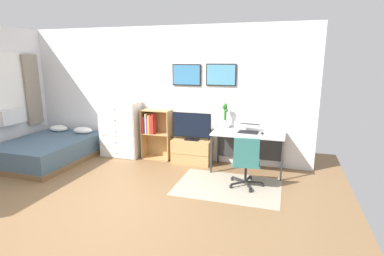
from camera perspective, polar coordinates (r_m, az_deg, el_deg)
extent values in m
plane|color=brown|center=(4.71, -17.23, -13.74)|extent=(7.20, 7.20, 0.00)
cube|color=white|center=(6.40, -5.66, 6.44)|extent=(6.12, 0.06, 2.70)
cube|color=black|center=(6.12, -1.02, 9.92)|extent=(0.59, 0.02, 0.42)
cube|color=teal|center=(6.11, -1.06, 9.92)|extent=(0.55, 0.01, 0.38)
cube|color=black|center=(5.94, 5.46, 9.89)|extent=(0.59, 0.02, 0.42)
cube|color=#4C93B7|center=(5.93, 5.43, 9.89)|extent=(0.55, 0.01, 0.38)
cube|color=white|center=(7.25, -31.88, 6.12)|extent=(0.02, 1.03, 1.48)
cube|color=silver|center=(7.27, -31.95, 6.12)|extent=(0.01, 0.95, 1.40)
cube|color=gray|center=(7.70, -27.71, 6.35)|extent=(0.05, 0.40, 1.54)
cube|color=silver|center=(7.26, -30.89, 1.83)|extent=(0.20, 0.52, 0.30)
cube|color=#9E937F|center=(5.15, 6.75, -10.81)|extent=(1.70, 1.20, 0.01)
cube|color=brown|center=(6.96, -25.20, -5.19)|extent=(1.50, 1.93, 0.10)
cube|color=#476075|center=(6.90, -25.38, -3.41)|extent=(1.46, 1.89, 0.35)
ellipsoid|color=white|center=(7.56, -23.74, -0.05)|extent=(0.44, 0.28, 0.14)
ellipsoid|color=white|center=(7.15, -19.82, -0.42)|extent=(0.44, 0.28, 0.14)
cube|color=white|center=(6.67, -13.14, -0.17)|extent=(0.83, 0.42, 1.19)
cube|color=silver|center=(6.61, -13.88, -4.55)|extent=(0.79, 0.01, 0.21)
sphere|color=#A59E8C|center=(6.60, -13.95, -4.59)|extent=(0.03, 0.03, 0.03)
cube|color=silver|center=(6.55, -13.99, -2.59)|extent=(0.79, 0.01, 0.21)
sphere|color=#A59E8C|center=(6.53, -14.06, -2.62)|extent=(0.03, 0.03, 0.03)
cube|color=silver|center=(6.49, -14.10, -0.59)|extent=(0.79, 0.01, 0.21)
sphere|color=#A59E8C|center=(6.48, -14.17, -0.62)|extent=(0.03, 0.03, 0.03)
cube|color=silver|center=(6.44, -14.22, 1.44)|extent=(0.79, 0.01, 0.21)
sphere|color=#A59E8C|center=(6.43, -14.29, 1.41)|extent=(0.03, 0.03, 0.03)
cube|color=silver|center=(6.40, -14.33, 3.50)|extent=(0.79, 0.01, 0.21)
sphere|color=#A59E8C|center=(6.39, -14.41, 3.48)|extent=(0.03, 0.03, 0.03)
cube|color=tan|center=(6.50, -8.98, -1.01)|extent=(0.02, 0.30, 1.04)
cube|color=tan|center=(6.27, -4.16, -1.41)|extent=(0.02, 0.30, 1.04)
cube|color=tan|center=(6.52, -6.50, -5.55)|extent=(0.60, 0.30, 0.02)
cube|color=tan|center=(6.37, -6.62, -1.02)|extent=(0.57, 0.30, 0.02)
cube|color=tan|center=(6.27, -6.74, 3.31)|extent=(0.57, 0.30, 0.02)
cube|color=tan|center=(6.51, -6.10, -0.91)|extent=(0.60, 0.01, 1.04)
cube|color=red|center=(6.40, -8.94, 0.66)|extent=(0.03, 0.19, 0.35)
cube|color=black|center=(6.37, -8.67, 0.59)|extent=(0.03, 0.17, 0.34)
cube|color=white|center=(6.38, -8.31, 0.94)|extent=(0.02, 0.24, 0.41)
cube|color=#8C388C|center=(6.36, -8.15, 0.53)|extent=(0.03, 0.19, 0.33)
cube|color=gold|center=(6.33, -7.88, 0.71)|extent=(0.03, 0.18, 0.38)
cube|color=red|center=(6.32, -7.62, 0.78)|extent=(0.02, 0.18, 0.40)
cube|color=red|center=(6.32, -7.38, 0.67)|extent=(0.03, 0.19, 0.38)
cube|color=red|center=(6.29, -7.16, 0.79)|extent=(0.03, 0.18, 0.41)
cube|color=tan|center=(6.14, 0.01, -4.38)|extent=(0.78, 0.40, 0.48)
cube|color=tan|center=(5.95, -0.58, -4.94)|extent=(0.78, 0.01, 0.02)
cube|color=black|center=(6.05, -0.05, -2.16)|extent=(0.28, 0.16, 0.02)
cube|color=black|center=(6.04, -0.05, -1.84)|extent=(0.06, 0.04, 0.05)
cube|color=black|center=(5.98, -0.05, 0.53)|extent=(0.78, 0.02, 0.49)
cube|color=black|center=(5.97, -0.08, 0.51)|extent=(0.75, 0.01, 0.46)
cube|color=silver|center=(5.66, 10.51, -1.01)|extent=(1.30, 0.65, 0.03)
cube|color=#2D2D30|center=(5.59, 3.61, -4.94)|extent=(0.03, 0.03, 0.71)
cube|color=#2D2D30|center=(5.45, 16.48, -5.96)|extent=(0.03, 0.03, 0.71)
cube|color=#2D2D30|center=(6.14, 4.94, -3.31)|extent=(0.03, 0.03, 0.71)
cube|color=#2D2D30|center=(6.01, 16.62, -4.19)|extent=(0.03, 0.03, 0.71)
cube|color=#2D2D30|center=(6.05, 10.75, -3.39)|extent=(1.24, 0.02, 0.50)
cylinder|color=#232326|center=(5.24, 13.05, -10.38)|extent=(0.05, 0.05, 0.05)
cube|color=#232326|center=(5.22, 11.51, -9.92)|extent=(0.28, 0.06, 0.02)
cylinder|color=#232326|center=(5.48, 10.91, -9.21)|extent=(0.05, 0.05, 0.05)
cube|color=#232326|center=(5.34, 10.46, -9.33)|extent=(0.09, 0.28, 0.02)
cylinder|color=#232326|center=(5.39, 7.54, -9.46)|extent=(0.05, 0.05, 0.05)
cube|color=#232326|center=(5.30, 8.73, -9.46)|extent=(0.26, 0.16, 0.02)
cylinder|color=#232326|center=(5.09, 7.30, -10.86)|extent=(0.05, 0.05, 0.05)
cube|color=#232326|center=(5.14, 8.65, -10.15)|extent=(0.23, 0.21, 0.02)
cylinder|color=#232326|center=(4.99, 10.88, -11.50)|extent=(0.05, 0.05, 0.05)
cube|color=#232326|center=(5.10, 10.42, -10.45)|extent=(0.14, 0.27, 0.02)
cylinder|color=#232326|center=(5.16, 10.03, -8.17)|extent=(0.04, 0.04, 0.30)
cube|color=#2D6B66|center=(5.10, 10.10, -6.44)|extent=(0.49, 0.49, 0.03)
cube|color=#2D6B66|center=(4.84, 10.17, -4.53)|extent=(0.40, 0.08, 0.45)
cube|color=black|center=(5.68, 10.52, -0.75)|extent=(0.37, 0.26, 0.01)
cube|color=black|center=(5.67, 10.51, -0.69)|extent=(0.35, 0.24, 0.00)
cube|color=black|center=(5.80, 10.83, 0.72)|extent=(0.37, 0.25, 0.07)
cube|color=navy|center=(5.79, 10.82, 0.73)|extent=(0.35, 0.22, 0.06)
ellipsoid|color=#262628|center=(5.61, 13.02, -0.94)|extent=(0.06, 0.10, 0.03)
cylinder|color=silver|center=(5.94, 6.14, 0.73)|extent=(0.09, 0.09, 0.16)
cylinder|color=#3D8438|center=(5.91, 6.40, 1.86)|extent=(0.01, 0.01, 0.30)
sphere|color=#308B2C|center=(5.89, 6.44, 3.32)|extent=(0.07, 0.07, 0.07)
cylinder|color=#3D8438|center=(5.93, 6.28, 2.17)|extent=(0.01, 0.01, 0.36)
sphere|color=#308B2C|center=(5.90, 6.33, 3.88)|extent=(0.07, 0.07, 0.07)
cylinder|color=#3D8438|center=(5.92, 6.13, 2.15)|extent=(0.01, 0.01, 0.36)
sphere|color=#308B2C|center=(5.89, 6.17, 3.86)|extent=(0.07, 0.07, 0.07)
cylinder|color=#3D8438|center=(5.90, 5.99, 2.17)|extent=(0.01, 0.01, 0.37)
sphere|color=#308B2C|center=(5.87, 6.03, 3.96)|extent=(0.07, 0.07, 0.07)
cylinder|color=#3D8438|center=(5.89, 6.19, 2.35)|extent=(0.01, 0.01, 0.41)
sphere|color=#308B2C|center=(5.85, 6.24, 4.33)|extent=(0.07, 0.07, 0.07)
cylinder|color=silver|center=(5.65, 6.50, -0.72)|extent=(0.06, 0.06, 0.01)
cylinder|color=silver|center=(5.64, 6.52, -0.19)|extent=(0.01, 0.01, 0.10)
cone|color=silver|center=(5.62, 6.54, 0.67)|extent=(0.07, 0.07, 0.07)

